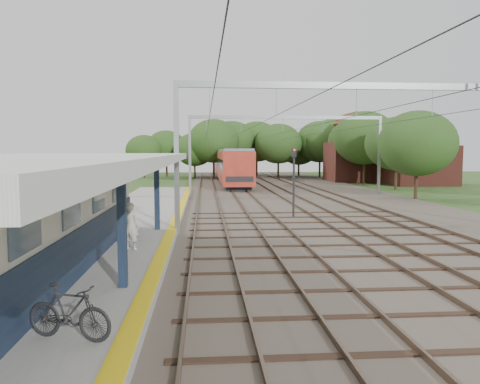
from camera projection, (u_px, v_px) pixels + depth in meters
name	position (u px, v px, depth m)	size (l,w,h in m)	color
ballast_bed	(303.00, 200.00, 36.84)	(18.00, 90.00, 0.10)	#473D33
platform	(118.00, 238.00, 20.06)	(5.00, 52.00, 0.35)	gray
yellow_stripe	(170.00, 233.00, 20.21)	(0.45, 52.00, 0.01)	yellow
station_building	(18.00, 218.00, 12.84)	(3.41, 18.00, 3.40)	beige
canopy	(45.00, 161.00, 11.79)	(6.40, 20.00, 3.44)	#101E35
rail_tracks	(272.00, 199.00, 36.64)	(11.80, 88.00, 0.15)	brown
catenary_system	(310.00, 127.00, 31.63)	(17.22, 88.00, 7.00)	gray
tree_band	(260.00, 143.00, 63.34)	(31.72, 30.88, 8.82)	#382619
house_near	(420.00, 159.00, 53.77)	(7.00, 6.12, 7.89)	brown
house_far	(360.00, 156.00, 59.33)	(8.00, 6.12, 8.66)	brown
person	(131.00, 226.00, 16.78)	(0.62, 0.41, 1.71)	beige
bicycle	(69.00, 312.00, 8.75)	(0.50, 1.77, 1.06)	black
train	(229.00, 163.00, 62.03)	(3.07, 38.19, 4.02)	black
signal_post	(294.00, 176.00, 26.73)	(0.31, 0.28, 4.06)	black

